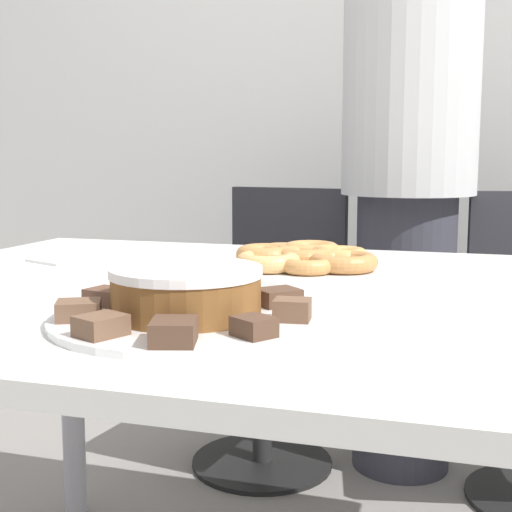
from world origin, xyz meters
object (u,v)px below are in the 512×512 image
office_chair_left (270,336)px  plate_cake (187,319)px  person_standing (408,180)px  napkin (58,260)px  plate_donuts (303,269)px  frosted_cake (187,291)px

office_chair_left → plate_cake: size_ratio=2.38×
person_standing → office_chair_left: bearing=-171.1°
plate_cake → napkin: (-0.47, 0.43, -0.00)m
plate_donuts → frosted_cake: (-0.05, -0.46, 0.04)m
person_standing → plate_cake: person_standing is taller
plate_donuts → frosted_cake: size_ratio=1.79×
plate_cake → frosted_cake: size_ratio=1.79×
plate_donuts → napkin: (-0.52, -0.03, -0.00)m
office_chair_left → plate_donuts: (0.29, -0.79, 0.35)m
napkin → person_standing: bearing=53.8°
person_standing → napkin: (-0.64, -0.88, -0.14)m
plate_cake → napkin: size_ratio=2.75×
person_standing → office_chair_left: person_standing is taller
person_standing → napkin: 1.10m
office_chair_left → frosted_cake: size_ratio=4.25×
plate_donuts → napkin: bearing=-177.0°
person_standing → plate_cake: size_ratio=4.69×
person_standing → plate_cake: bearing=-97.4°
person_standing → frosted_cake: person_standing is taller
person_standing → frosted_cake: size_ratio=8.39×
person_standing → frosted_cake: 1.33m
person_standing → napkin: size_ratio=12.90×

